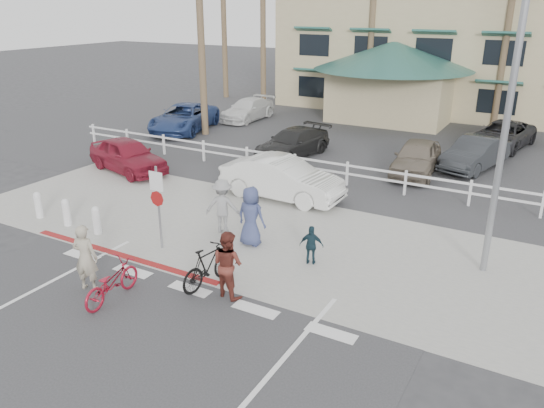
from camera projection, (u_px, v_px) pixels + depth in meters
The scene contains 32 objects.
ground at pixel (175, 300), 13.36m from camera, with size 140.00×140.00×0.00m, color #333335.
bike_path at pixel (118, 341), 11.73m from camera, with size 12.00×16.00×0.01m, color #333335.
sidewalk_plaza at pixel (265, 236), 17.02m from camera, with size 22.00×7.00×0.01m, color gray.
cross_street at pixel (317, 198), 20.28m from camera, with size 40.00×5.00×0.01m, color #333335.
parking_lot at pixel (393, 144), 28.01m from camera, with size 50.00×16.00×0.01m, color #333335.
curb_red at pixel (122, 255), 15.71m from camera, with size 7.00×0.25×0.02m, color maroon.
rail_fence at pixel (349, 174), 21.50m from camera, with size 29.40×0.16×1.00m, color silver, non-canonical shape.
building at pixel (487, 24), 35.66m from camera, with size 28.00×16.00×11.30m, color tan, non-canonical shape.
sign_post at pixel (159, 204), 15.69m from camera, with size 0.50×0.10×2.90m, color gray, non-canonical shape.
bollard_0 at pixel (97, 220), 17.02m from camera, with size 0.26×0.26×0.95m, color silver, non-canonical shape.
bollard_1 at pixel (67, 212), 17.66m from camera, with size 0.26×0.26×0.95m, color silver, non-canonical shape.
bollard_2 at pixel (38, 205), 18.30m from camera, with size 0.26×0.26×0.95m, color silver, non-canonical shape.
streetlight_0 at pixel (508, 110), 13.25m from camera, with size 0.60×2.00×9.00m, color gray, non-canonical shape.
palm_1 at pixel (263, 10), 36.89m from camera, with size 4.00×4.00×13.00m, color #133316, non-canonical shape.
palm_3 at pixel (373, 3), 33.05m from camera, with size 4.00×4.00×14.00m, color #133316, non-canonical shape.
palm_5 at pixel (510, 12), 29.56m from camera, with size 4.00×4.00×13.00m, color #133316, non-canonical shape.
palm_10 at pixel (200, 23), 28.01m from camera, with size 4.00×4.00×12.00m, color #133316, non-canonical shape.
bike_red at pixel (111, 282), 13.22m from camera, with size 0.66×1.88×0.99m, color maroon.
rider_red at pixel (85, 258), 13.57m from camera, with size 0.66×0.43×1.82m, color #9E957F.
bike_black at pixel (208, 266), 13.87m from camera, with size 0.53×1.88×1.13m, color black.
rider_black at pixel (228, 264), 13.28m from camera, with size 0.86×0.67×1.77m, color maroon.
pedestrian_a at pixel (223, 206), 17.01m from camera, with size 1.16×0.67×1.79m, color gray.
pedestrian_child at pixel (311, 245), 15.01m from camera, with size 0.68×0.28×1.17m, color #172E38.
pedestrian_b at pixel (251, 216), 16.10m from camera, with size 0.92×0.60×1.88m, color navy.
car_white_sedan at pixel (282, 178), 20.04m from camera, with size 1.66×4.76×1.57m, color silver.
car_red_compact at pixel (128, 155), 23.27m from camera, with size 1.75×4.34×1.48m, color maroon.
lot_car_0 at pixel (184, 118), 30.62m from camera, with size 2.55×5.53×1.54m, color navy.
lot_car_1 at pixel (293, 143), 25.58m from camera, with size 1.86×4.57×1.33m, color black.
lot_car_2 at pixel (417, 157), 22.96m from camera, with size 1.72×4.29×1.46m, color #726757.
lot_car_3 at pixel (475, 154), 23.61m from camera, with size 1.51×4.32×1.42m, color #25272A.
lot_car_4 at pixel (248, 110), 33.55m from camera, with size 1.84×4.53×1.32m, color silver.
lot_car_5 at pixel (502, 135), 27.06m from camera, with size 2.22×4.82×1.34m, color #27272A.
Camera 1 is at (7.82, -8.92, 7.03)m, focal length 35.00 mm.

